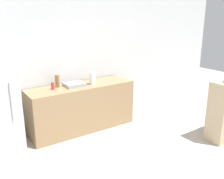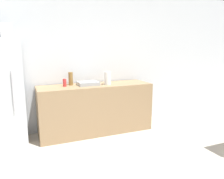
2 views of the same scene
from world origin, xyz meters
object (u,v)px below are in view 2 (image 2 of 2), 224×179
(bottle_short, at_px, (65,83))
(paper_towel_roll, at_px, (108,78))
(bottle_tall, at_px, (71,79))
(refrigerator, at_px, (1,96))

(bottle_short, bearing_deg, paper_towel_roll, -7.28)
(bottle_tall, relative_size, bottle_short, 1.76)
(paper_towel_roll, bearing_deg, refrigerator, 179.42)
(bottle_tall, bearing_deg, refrigerator, -170.93)
(bottle_short, distance_m, paper_towel_roll, 0.75)
(bottle_short, height_order, paper_towel_roll, paper_towel_roll)
(bottle_tall, height_order, paper_towel_roll, paper_towel_roll)
(refrigerator, xyz_separation_m, paper_towel_roll, (1.72, -0.02, 0.18))
(refrigerator, height_order, bottle_short, refrigerator)
(paper_towel_roll, bearing_deg, bottle_short, 172.72)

